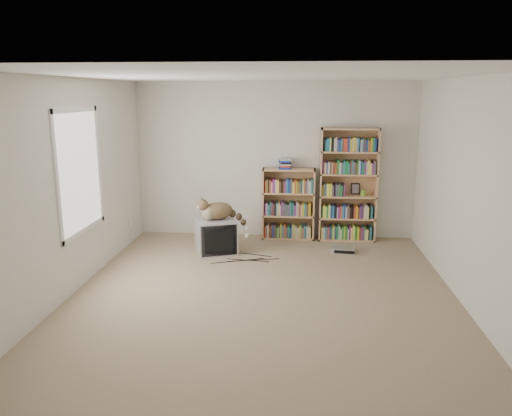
# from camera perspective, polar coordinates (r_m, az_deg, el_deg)

# --- Properties ---
(floor) EXTENTS (4.50, 5.00, 0.01)m
(floor) POSITION_cam_1_polar(r_m,az_deg,el_deg) (6.01, 0.86, -9.69)
(floor) COLOR #9B8B69
(floor) RESTS_ON ground
(wall_back) EXTENTS (4.50, 0.02, 2.50)m
(wall_back) POSITION_cam_1_polar(r_m,az_deg,el_deg) (8.11, 2.15, 5.42)
(wall_back) COLOR beige
(wall_back) RESTS_ON floor
(wall_front) EXTENTS (4.50, 0.02, 2.50)m
(wall_front) POSITION_cam_1_polar(r_m,az_deg,el_deg) (3.24, -2.20, -6.28)
(wall_front) COLOR beige
(wall_front) RESTS_ON floor
(wall_left) EXTENTS (0.02, 5.00, 2.50)m
(wall_left) POSITION_cam_1_polar(r_m,az_deg,el_deg) (6.22, -20.26, 2.30)
(wall_left) COLOR beige
(wall_left) RESTS_ON floor
(wall_right) EXTENTS (0.02, 5.00, 2.50)m
(wall_right) POSITION_cam_1_polar(r_m,az_deg,el_deg) (5.94, 23.13, 1.57)
(wall_right) COLOR beige
(wall_right) RESTS_ON floor
(ceiling) EXTENTS (4.50, 5.00, 0.02)m
(ceiling) POSITION_cam_1_polar(r_m,az_deg,el_deg) (5.55, 0.96, 14.87)
(ceiling) COLOR white
(ceiling) RESTS_ON wall_back
(window) EXTENTS (0.02, 1.22, 1.52)m
(window) POSITION_cam_1_polar(r_m,az_deg,el_deg) (6.37, -19.52, 3.96)
(window) COLOR white
(window) RESTS_ON wall_left
(crt_tv) EXTENTS (0.71, 0.68, 0.49)m
(crt_tv) POSITION_cam_1_polar(r_m,az_deg,el_deg) (7.44, -4.61, -3.22)
(crt_tv) COLOR #9F9FA1
(crt_tv) RESTS_ON floor
(cat) EXTENTS (0.79, 0.50, 0.56)m
(cat) POSITION_cam_1_polar(r_m,az_deg,el_deg) (7.38, -3.95, -0.60)
(cat) COLOR #3C2D18
(cat) RESTS_ON crt_tv
(bookcase_tall) EXTENTS (0.90, 0.30, 1.79)m
(bookcase_tall) POSITION_cam_1_polar(r_m,az_deg,el_deg) (8.07, 10.46, 2.31)
(bookcase_tall) COLOR tan
(bookcase_tall) RESTS_ON floor
(bookcase_short) EXTENTS (0.83, 0.30, 1.15)m
(bookcase_short) POSITION_cam_1_polar(r_m,az_deg,el_deg) (8.10, 3.73, 0.17)
(bookcase_short) COLOR tan
(bookcase_short) RESTS_ON floor
(book_stack) EXTENTS (0.19, 0.25, 0.16)m
(book_stack) POSITION_cam_1_polar(r_m,az_deg,el_deg) (7.97, 3.36, 5.09)
(book_stack) COLOR red
(book_stack) RESTS_ON bookcase_short
(green_mug) EXTENTS (0.08, 0.08, 0.09)m
(green_mug) POSITION_cam_1_polar(r_m,az_deg,el_deg) (8.09, 12.17, 1.73)
(green_mug) COLOR #6BA32E
(green_mug) RESTS_ON bookcase_tall
(framed_print) EXTENTS (0.13, 0.05, 0.18)m
(framed_print) POSITION_cam_1_polar(r_m,az_deg,el_deg) (8.16, 11.28, 2.18)
(framed_print) COLOR black
(framed_print) RESTS_ON bookcase_tall
(dvd_player) EXTENTS (0.37, 0.28, 0.08)m
(dvd_player) POSITION_cam_1_polar(r_m,az_deg,el_deg) (7.58, 9.89, -4.70)
(dvd_player) COLOR silver
(dvd_player) RESTS_ON floor
(wall_outlet) EXTENTS (0.01, 0.08, 0.13)m
(wall_outlet) POSITION_cam_1_polar(r_m,az_deg,el_deg) (8.09, -14.18, -1.70)
(wall_outlet) COLOR silver
(wall_outlet) RESTS_ON wall_left
(floor_cables) EXTENTS (1.20, 0.70, 0.01)m
(floor_cables) POSITION_cam_1_polar(r_m,az_deg,el_deg) (7.29, 0.30, -5.52)
(floor_cables) COLOR black
(floor_cables) RESTS_ON floor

